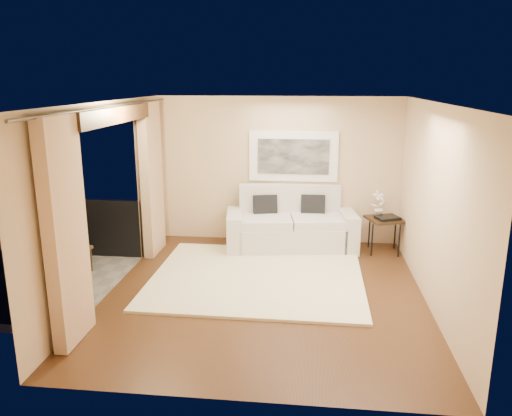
# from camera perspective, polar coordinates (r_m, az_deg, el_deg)

# --- Properties ---
(floor) EXTENTS (5.00, 5.00, 0.00)m
(floor) POSITION_cam_1_polar(r_m,az_deg,el_deg) (7.30, 1.03, -9.71)
(floor) COLOR #4C2D16
(floor) RESTS_ON ground
(room_shell) EXTENTS (5.00, 6.40, 5.00)m
(room_shell) POSITION_cam_1_polar(r_m,az_deg,el_deg) (7.18, -16.32, 10.16)
(room_shell) COLOR white
(room_shell) RESTS_ON ground
(balcony) EXTENTS (1.81, 2.60, 1.17)m
(balcony) POSITION_cam_1_polar(r_m,az_deg,el_deg) (8.20, -22.82, -6.78)
(balcony) COLOR #605B56
(balcony) RESTS_ON ground
(curtains) EXTENTS (0.16, 4.80, 2.64)m
(curtains) POSITION_cam_1_polar(r_m,az_deg,el_deg) (7.35, -15.53, 0.94)
(curtains) COLOR tan
(curtains) RESTS_ON ground
(artwork) EXTENTS (1.62, 0.07, 0.92)m
(artwork) POSITION_cam_1_polar(r_m,az_deg,el_deg) (9.20, 4.29, 5.90)
(artwork) COLOR white
(artwork) RESTS_ON room_shell
(rug) EXTENTS (3.24, 2.83, 0.04)m
(rug) POSITION_cam_1_polar(r_m,az_deg,el_deg) (7.80, 0.14, -7.89)
(rug) COLOR #FFF4CD
(rug) RESTS_ON floor
(sofa) EXTENTS (2.42, 1.29, 1.11)m
(sofa) POSITION_cam_1_polar(r_m,az_deg,el_deg) (9.11, 3.98, -2.10)
(sofa) COLOR silver
(sofa) RESTS_ON floor
(side_table) EXTENTS (0.73, 0.73, 0.63)m
(side_table) POSITION_cam_1_polar(r_m,az_deg,el_deg) (9.06, 14.51, -1.48)
(side_table) COLOR #301E10
(side_table) RESTS_ON floor
(tray) EXTENTS (0.46, 0.41, 0.05)m
(tray) POSITION_cam_1_polar(r_m,az_deg,el_deg) (8.98, 14.80, -1.09)
(tray) COLOR black
(tray) RESTS_ON side_table
(orchid) EXTENTS (0.30, 0.27, 0.47)m
(orchid) POSITION_cam_1_polar(r_m,az_deg,el_deg) (9.07, 13.85, 0.52)
(orchid) COLOR white
(orchid) RESTS_ON side_table
(bistro_table) EXTENTS (0.71, 0.71, 0.73)m
(bistro_table) POSITION_cam_1_polar(r_m,az_deg,el_deg) (8.16, -22.01, -3.26)
(bistro_table) COLOR #301E10
(bistro_table) RESTS_ON balcony
(balcony_chair_far) EXTENTS (0.47, 0.48, 0.87)m
(balcony_chair_far) POSITION_cam_1_polar(r_m,az_deg,el_deg) (8.28, -20.38, -3.95)
(balcony_chair_far) COLOR #301E10
(balcony_chair_far) RESTS_ON balcony
(balcony_chair_near) EXTENTS (0.52, 0.52, 0.94)m
(balcony_chair_near) POSITION_cam_1_polar(r_m,az_deg,el_deg) (7.23, -23.91, -6.60)
(balcony_chair_near) COLOR #301E10
(balcony_chair_near) RESTS_ON balcony
(ice_bucket) EXTENTS (0.18, 0.18, 0.20)m
(ice_bucket) POSITION_cam_1_polar(r_m,az_deg,el_deg) (8.23, -22.83, -1.87)
(ice_bucket) COLOR silver
(ice_bucket) RESTS_ON bistro_table
(candle) EXTENTS (0.06, 0.06, 0.07)m
(candle) POSITION_cam_1_polar(r_m,az_deg,el_deg) (8.23, -21.66, -2.23)
(candle) COLOR red
(candle) RESTS_ON bistro_table
(vase) EXTENTS (0.04, 0.04, 0.18)m
(vase) POSITION_cam_1_polar(r_m,az_deg,el_deg) (8.01, -22.99, -2.39)
(vase) COLOR silver
(vase) RESTS_ON bistro_table
(glass_a) EXTENTS (0.06, 0.06, 0.12)m
(glass_a) POSITION_cam_1_polar(r_m,az_deg,el_deg) (7.99, -21.29, -2.48)
(glass_a) COLOR silver
(glass_a) RESTS_ON bistro_table
(glass_b) EXTENTS (0.06, 0.06, 0.12)m
(glass_b) POSITION_cam_1_polar(r_m,az_deg,el_deg) (8.04, -20.80, -2.34)
(glass_b) COLOR silver
(glass_b) RESTS_ON bistro_table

